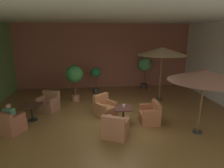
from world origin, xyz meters
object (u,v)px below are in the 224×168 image
(armchair_front_right_east, at_px, (49,104))
(potted_tree_left_corner, at_px, (96,76))
(potted_tree_mid_left, at_px, (145,66))
(armchair_front_right_north, at_px, (10,124))
(cafe_table_front_left, at_px, (123,112))
(armchair_front_left_north, at_px, (150,115))
(armchair_front_left_east, at_px, (105,108))
(patio_umbrella_tall_red, at_px, (205,75))
(iced_drink_cup, at_px, (124,106))
(patron_blue_shirt, at_px, (9,113))
(patio_umbrella_center_beige, at_px, (162,51))
(armchair_front_left_south, at_px, (115,128))
(cafe_table_front_right, at_px, (32,108))
(potted_tree_mid_right, at_px, (75,76))

(armchair_front_right_east, xyz_separation_m, potted_tree_left_corner, (2.21, 2.38, 0.73))
(potted_tree_mid_left, bearing_deg, armchair_front_right_north, -140.90)
(cafe_table_front_left, relative_size, armchair_front_left_north, 0.84)
(armchair_front_left_east, xyz_separation_m, potted_tree_mid_left, (2.80, 3.94, 1.12))
(armchair_front_right_north, relative_size, armchair_front_right_east, 0.97)
(patio_umbrella_tall_red, relative_size, iced_drink_cup, 21.26)
(potted_tree_mid_left, relative_size, patron_blue_shirt, 3.12)
(patio_umbrella_center_beige, relative_size, patron_blue_shirt, 4.37)
(armchair_front_left_south, height_order, iced_drink_cup, armchair_front_left_south)
(patio_umbrella_tall_red, xyz_separation_m, potted_tree_mid_left, (-0.33, 5.79, -0.63))
(armchair_front_right_north, height_order, armchair_front_right_east, armchair_front_right_east)
(patron_blue_shirt, bearing_deg, cafe_table_front_right, 63.97)
(cafe_table_front_right, bearing_deg, potted_tree_mid_right, 53.18)
(armchair_front_left_east, height_order, potted_tree_left_corner, potted_tree_left_corner)
(cafe_table_front_left, height_order, potted_tree_mid_right, potted_tree_mid_right)
(armchair_front_right_north, relative_size, patio_umbrella_center_beige, 0.37)
(armchair_front_left_east, xyz_separation_m, iced_drink_cup, (0.69, -0.73, 0.38))
(armchair_front_left_south, height_order, patron_blue_shirt, patron_blue_shirt)
(armchair_front_left_north, height_order, cafe_table_front_right, armchair_front_left_north)
(armchair_front_right_north, distance_m, potted_tree_mid_right, 3.81)
(armchair_front_left_north, bearing_deg, patron_blue_shirt, -177.80)
(armchair_front_left_north, relative_size, potted_tree_left_corner, 0.56)
(patron_blue_shirt, bearing_deg, potted_tree_left_corner, 54.07)
(armchair_front_left_north, distance_m, cafe_table_front_right, 4.70)
(potted_tree_mid_left, bearing_deg, patio_umbrella_tall_red, -86.70)
(armchair_front_left_north, bearing_deg, armchair_front_left_east, 152.84)
(armchair_front_left_north, height_order, armchair_front_right_north, armchair_front_left_north)
(armchair_front_left_east, height_order, cafe_table_front_right, armchair_front_left_east)
(armchair_front_right_north, bearing_deg, potted_tree_mid_left, 39.10)
(patron_blue_shirt, bearing_deg, armchair_front_left_east, 17.56)
(armchair_front_left_south, bearing_deg, patio_umbrella_tall_red, -1.38)
(patio_umbrella_center_beige, relative_size, potted_tree_mid_left, 1.40)
(armchair_front_right_north, bearing_deg, potted_tree_mid_right, 56.30)
(patio_umbrella_tall_red, bearing_deg, armchair_front_right_east, 154.43)
(patron_blue_shirt, bearing_deg, armchair_front_left_south, -11.13)
(armchair_front_left_east, bearing_deg, armchair_front_left_south, -82.69)
(armchair_front_right_north, xyz_separation_m, armchair_front_right_east, (0.91, 1.94, -0.01))
(armchair_front_left_south, bearing_deg, patron_blue_shirt, 168.87)
(cafe_table_front_left, height_order, armchair_front_left_east, armchair_front_left_east)
(potted_tree_left_corner, xyz_separation_m, potted_tree_mid_right, (-1.09, -1.27, 0.29))
(patio_umbrella_tall_red, relative_size, patio_umbrella_center_beige, 0.85)
(cafe_table_front_right, height_order, potted_tree_left_corner, potted_tree_left_corner)
(armchair_front_right_east, bearing_deg, cafe_table_front_right, -114.34)
(armchair_front_right_east, xyz_separation_m, potted_tree_mid_left, (5.29, 3.10, 1.12))
(cafe_table_front_left, relative_size, patio_umbrella_tall_red, 0.31)
(armchair_front_right_east, bearing_deg, armchair_front_left_north, -22.25)
(patio_umbrella_center_beige, bearing_deg, potted_tree_left_corner, 153.81)
(armchair_front_right_east, xyz_separation_m, patio_umbrella_tall_red, (5.62, -2.69, 1.75))
(patio_umbrella_tall_red, relative_size, potted_tree_mid_right, 1.25)
(patio_umbrella_tall_red, bearing_deg, iced_drink_cup, 155.27)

